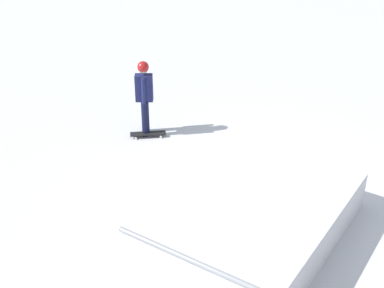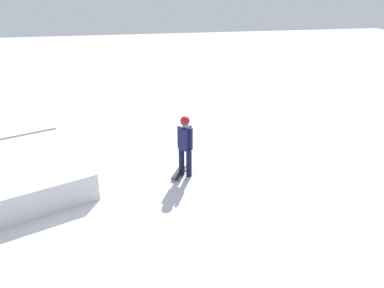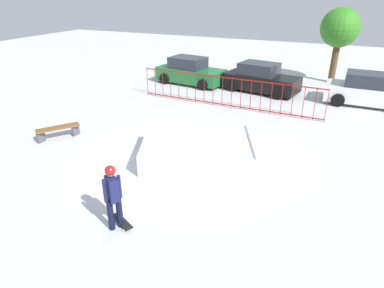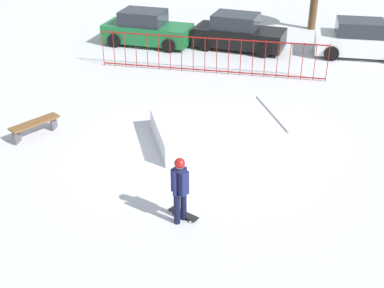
% 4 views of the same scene
% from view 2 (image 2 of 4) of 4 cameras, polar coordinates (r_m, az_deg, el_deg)
% --- Properties ---
extents(ground_plane, '(60.00, 60.00, 0.00)m').
position_cam_2_polar(ground_plane, '(10.08, -20.50, -7.69)').
color(ground_plane, silver).
extents(skate_ramp, '(5.98, 4.48, 0.74)m').
position_cam_2_polar(skate_ramp, '(11.27, -24.15, -3.08)').
color(skate_ramp, silver).
rests_on(skate_ramp, ground).
extents(skater, '(0.44, 0.39, 1.73)m').
position_cam_2_polar(skater, '(10.06, -1.05, 0.32)').
color(skater, black).
rests_on(skater, ground).
extents(skateboard, '(0.80, 0.54, 0.09)m').
position_cam_2_polar(skateboard, '(10.48, -1.97, -4.33)').
color(skateboard, black).
rests_on(skateboard, ground).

